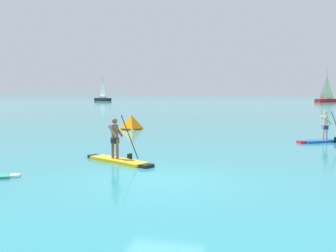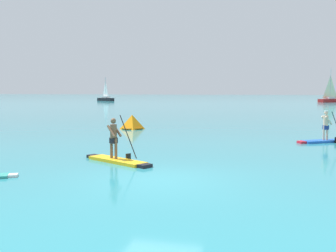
{
  "view_description": "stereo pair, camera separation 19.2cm",
  "coord_description": "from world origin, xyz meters",
  "px_view_note": "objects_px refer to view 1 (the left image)",
  "views": [
    {
      "loc": [
        3.27,
        -11.77,
        2.77
      ],
      "look_at": [
        -2.1,
        9.06,
        0.83
      ],
      "focal_mm": 43.03,
      "sensor_mm": 36.0,
      "label": 1
    },
    {
      "loc": [
        3.46,
        -11.72,
        2.77
      ],
      "look_at": [
        -2.1,
        9.06,
        0.83
      ],
      "focal_mm": 43.03,
      "sensor_mm": 36.0,
      "label": 2
    }
  ],
  "objects_px": {
    "paddleboarder_mid_center": "(118,154)",
    "sailboat_left_horizon": "(103,98)",
    "sailboat_right_horizon": "(327,98)",
    "race_marker_buoy": "(131,123)",
    "paddleboarder_far_right": "(325,136)"
  },
  "relations": [
    {
      "from": "paddleboarder_mid_center",
      "to": "sailboat_left_horizon",
      "type": "xyz_separation_m",
      "value": [
        -35.56,
        79.75,
        0.45
      ]
    },
    {
      "from": "paddleboarder_mid_center",
      "to": "sailboat_right_horizon",
      "type": "bearing_deg",
      "value": 106.21
    },
    {
      "from": "paddleboarder_mid_center",
      "to": "sailboat_left_horizon",
      "type": "bearing_deg",
      "value": 142.32
    },
    {
      "from": "sailboat_left_horizon",
      "to": "race_marker_buoy",
      "type": "bearing_deg",
      "value": -40.27
    },
    {
      "from": "paddleboarder_mid_center",
      "to": "race_marker_buoy",
      "type": "bearing_deg",
      "value": 135.73
    },
    {
      "from": "paddleboarder_far_right",
      "to": "sailboat_right_horizon",
      "type": "bearing_deg",
      "value": 50.62
    },
    {
      "from": "paddleboarder_mid_center",
      "to": "paddleboarder_far_right",
      "type": "bearing_deg",
      "value": 72.91
    },
    {
      "from": "sailboat_left_horizon",
      "to": "sailboat_right_horizon",
      "type": "distance_m",
      "value": 53.26
    },
    {
      "from": "paddleboarder_far_right",
      "to": "sailboat_right_horizon",
      "type": "distance_m",
      "value": 74.59
    },
    {
      "from": "race_marker_buoy",
      "to": "sailboat_right_horizon",
      "type": "relative_size",
      "value": 0.23
    },
    {
      "from": "race_marker_buoy",
      "to": "sailboat_right_horizon",
      "type": "distance_m",
      "value": 73.13
    },
    {
      "from": "paddleboarder_mid_center",
      "to": "sailboat_left_horizon",
      "type": "relative_size",
      "value": 0.55
    },
    {
      "from": "paddleboarder_mid_center",
      "to": "paddleboarder_far_right",
      "type": "distance_m",
      "value": 11.91
    },
    {
      "from": "race_marker_buoy",
      "to": "sailboat_left_horizon",
      "type": "xyz_separation_m",
      "value": [
        -31.62,
        67.23,
        0.31
      ]
    },
    {
      "from": "race_marker_buoy",
      "to": "sailboat_right_horizon",
      "type": "height_order",
      "value": "sailboat_right_horizon"
    }
  ]
}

